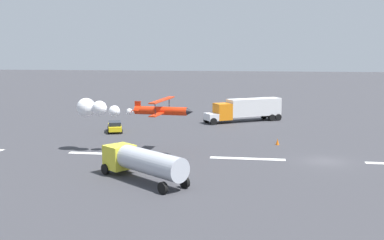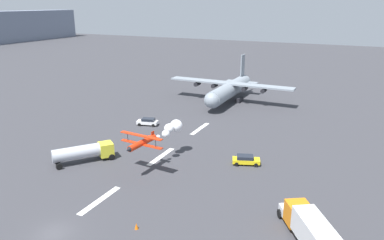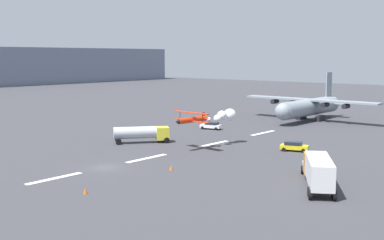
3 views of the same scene
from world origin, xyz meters
name	(u,v)px [view 3 (image 3 of 3)]	position (x,y,z in m)	size (l,w,h in m)	color
ground_plane	(105,167)	(0.00, 0.00, 0.00)	(440.00, 440.00, 0.00)	#38383D
runway_stripe_3	(54,178)	(-8.04, 0.00, 0.01)	(8.00, 0.90, 0.01)	white
runway_stripe_4	(147,158)	(8.04, 0.00, 0.01)	(8.00, 0.90, 0.01)	white
runway_stripe_5	(213,144)	(24.12, 0.00, 0.01)	(8.00, 0.90, 0.01)	white
runway_stripe_6	(263,133)	(40.20, 0.00, 0.01)	(8.00, 0.90, 0.01)	white
cargo_transport_plane	(307,107)	(62.35, 1.99, 3.35)	(25.65, 33.17, 11.12)	gray
stunt_biplane_red	(216,117)	(23.26, -1.31, 4.95)	(13.75, 7.46, 2.24)	red
semi_truck_orange	(318,169)	(9.24, -26.84, 2.11)	(12.52, 9.24, 3.70)	silver
fuel_tanker_truck	(142,133)	(16.88, 10.10, 1.75)	(9.08, 7.86, 2.90)	yellow
followme_car_yellow	(294,146)	(27.27, -13.92, 0.81)	(3.15, 4.71, 1.52)	yellow
airport_staff_sedan	(211,125)	(37.54, 10.95, 0.81)	(2.89, 4.68, 1.52)	white
traffic_cone_near	(85,191)	(-9.91, -8.58, 0.38)	(0.44, 0.44, 0.75)	orange
traffic_cone_far	(171,167)	(4.68, -8.02, 0.38)	(0.44, 0.44, 0.75)	orange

